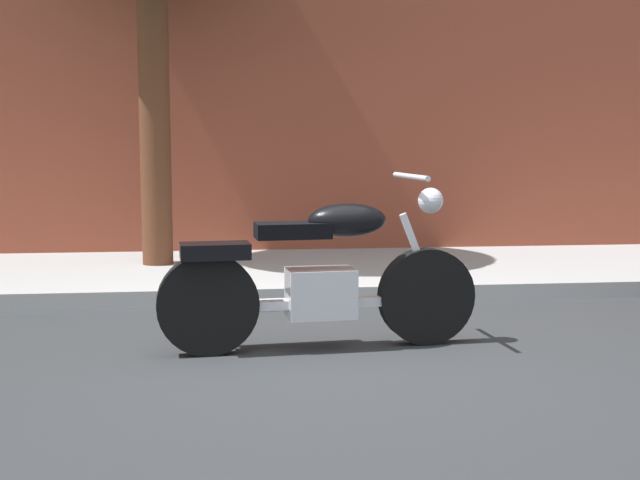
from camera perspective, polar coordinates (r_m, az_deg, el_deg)
The scene contains 3 objects.
ground_plane at distance 5.23m, azimuth 0.33°, elevation -8.21°, with size 60.00×60.00×0.00m, color #303335.
sidewalk at distance 8.10m, azimuth -2.14°, elevation -2.31°, with size 21.87×2.51×0.14m, color #A8A8A8.
motorcycle at distance 5.36m, azimuth -0.02°, elevation -2.74°, with size 2.11×0.70×1.15m.
Camera 1 is at (-0.60, -5.01, 1.36)m, focal length 46.00 mm.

